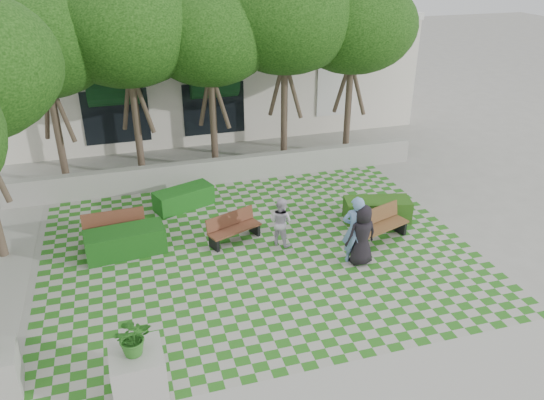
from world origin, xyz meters
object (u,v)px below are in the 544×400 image
object	(u,v)px
hedge_midleft	(184,198)
planter_front	(137,364)
person_dark	(362,235)
bench_west	(115,229)
person_white	(281,221)
person_blue	(355,230)
hedge_west	(125,242)
hedge_east	(377,210)
bench_mid	(233,228)
bench_east	(379,226)

from	to	relation	value
hedge_midleft	planter_front	bearing A→B (deg)	-104.12
person_dark	planter_front	bearing A→B (deg)	20.68
hedge_midleft	planter_front	size ratio (longest dim) A/B	1.08
bench_west	person_white	world-z (taller)	person_white
bench_west	hedge_midleft	bearing A→B (deg)	35.07
hedge_midleft	person_dark	bearing A→B (deg)	-48.59
planter_front	person_white	size ratio (longest dim) A/B	1.21
person_blue	planter_front	bearing A→B (deg)	46.54
hedge_west	person_white	xyz separation A→B (m)	(4.36, -0.72, 0.36)
person_blue	hedge_east	bearing A→B (deg)	-112.03
hedge_midleft	person_dark	world-z (taller)	person_dark
hedge_west	person_blue	world-z (taller)	person_blue
bench_mid	planter_front	bearing A→B (deg)	-141.97
bench_west	person_blue	world-z (taller)	person_blue
bench_west	hedge_midleft	world-z (taller)	bench_west
planter_front	person_white	world-z (taller)	planter_front
bench_east	person_dark	xyz separation A→B (m)	(-1.07, -1.01, 0.42)
person_dark	person_white	distance (m)	2.41
bench_mid	hedge_east	distance (m)	4.65
bench_east	person_blue	xyz separation A→B (m)	(-1.21, -0.88, 0.53)
hedge_east	hedge_west	distance (m)	7.74
planter_front	person_white	distance (m)	6.36
planter_front	bench_east	bearing A→B (deg)	29.38
bench_east	person_blue	distance (m)	1.59
bench_east	planter_front	size ratio (longest dim) A/B	1.07
bench_mid	person_dark	size ratio (longest dim) A/B	0.97
bench_east	hedge_east	bearing A→B (deg)	46.61
hedge_east	person_white	size ratio (longest dim) A/B	1.39
hedge_east	hedge_midleft	size ratio (longest dim) A/B	1.06
bench_mid	bench_west	size ratio (longest dim) A/B	0.95
hedge_west	planter_front	world-z (taller)	planter_front
person_blue	person_dark	distance (m)	0.22
bench_mid	hedge_east	bearing A→B (deg)	-22.11
person_blue	bench_west	bearing A→B (deg)	-6.34
person_white	hedge_east	bearing A→B (deg)	-123.16
hedge_east	person_blue	distance (m)	2.70
hedge_midleft	person_dark	size ratio (longest dim) A/B	1.10
hedge_west	planter_front	size ratio (longest dim) A/B	1.22
person_white	hedge_midleft	bearing A→B (deg)	-4.95
hedge_midleft	bench_east	bearing A→B (deg)	-35.39
hedge_east	planter_front	world-z (taller)	planter_front
bench_east	person_white	distance (m)	2.95
planter_front	hedge_west	bearing A→B (deg)	90.24
hedge_west	planter_front	xyz separation A→B (m)	(0.02, -5.37, 0.35)
hedge_west	person_dark	world-z (taller)	person_dark
bench_west	person_white	bearing A→B (deg)	-19.36
bench_mid	hedge_midleft	world-z (taller)	bench_mid
bench_east	hedge_east	size ratio (longest dim) A/B	0.94
bench_west	person_white	distance (m)	4.86
bench_east	person_white	bearing A→B (deg)	149.18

